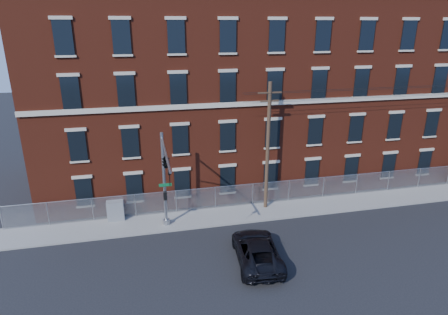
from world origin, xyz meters
The scene contains 8 objects.
ground centered at (0.00, 0.00, 0.00)m, with size 140.00×140.00×0.00m, color black.
sidewalk centered at (12.00, 5.00, 0.06)m, with size 65.00×3.00×0.12m, color gray.
mill_building centered at (12.00, 13.93, 8.15)m, with size 55.30×14.32×16.30m.
chain_link_fence centered at (12.00, 6.30, 1.06)m, with size 59.06×0.06×1.85m.
traffic_signal_mast centered at (-6.00, 2.18, 5.39)m, with size 0.90×6.75×7.00m.
utility_pole_near centered at (2.00, 5.60, 5.34)m, with size 1.80×0.28×10.00m.
pickup_truck centered at (-0.86, -1.18, 0.77)m, with size 2.57×5.57×1.55m, color black.
utility_cabinet centered at (-9.64, 6.00, 0.88)m, with size 1.22×0.61×1.53m, color slate.
Camera 1 is at (-7.32, -20.59, 14.04)m, focal length 30.51 mm.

